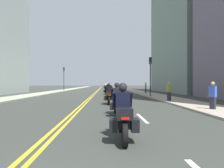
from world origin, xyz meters
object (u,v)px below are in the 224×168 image
motorcycle_5 (106,90)px  motorcycle_6 (107,89)px  motorcycle_1 (117,102)px  pedestrian_2 (146,88)px  motorcycle_4 (109,91)px  motorcycle_0 (123,116)px  motorcycle_3 (109,93)px  pedestrian_0 (169,91)px  traffic_light_near (150,70)px  traffic_light_far (64,75)px  pedestrian_1 (213,96)px  motorcycle_2 (109,96)px

motorcycle_5 → motorcycle_6: size_ratio=0.95×
motorcycle_1 → pedestrian_2: bearing=71.3°
motorcycle_1 → motorcycle_4: 13.86m
motorcycle_0 → motorcycle_3: (-0.03, 13.81, 0.02)m
pedestrian_2 → motorcycle_3: bearing=162.8°
pedestrian_0 → pedestrian_2: (0.84, 13.24, 0.03)m
motorcycle_5 → traffic_light_near: (5.19, -5.65, 2.58)m
motorcycle_3 → traffic_light_far: bearing=109.6°
motorcycle_1 → pedestrian_0: (4.87, 6.76, 0.25)m
traffic_light_far → pedestrian_0: (14.08, -24.74, -2.55)m
motorcycle_5 → pedestrian_1: pedestrian_1 is taller
motorcycle_2 → motorcycle_6: (0.16, 18.08, -0.00)m
motorcycle_3 → motorcycle_6: (-0.00, 13.60, -0.00)m
motorcycle_1 → motorcycle_2: size_ratio=1.05×
motorcycle_1 → pedestrian_0: bearing=51.4°
motorcycle_0 → traffic_light_near: size_ratio=0.45×
motorcycle_6 → motorcycle_5: bearing=-95.3°
motorcycle_6 → motorcycle_4: bearing=-91.0°
motorcycle_2 → motorcycle_5: (-0.13, 13.47, -0.03)m
traffic_light_near → pedestrian_2: bearing=82.3°
pedestrian_1 → motorcycle_5: bearing=-11.5°
motorcycle_3 → motorcycle_4: size_ratio=1.01×
motorcycle_6 → motorcycle_1: bearing=-91.3°
motorcycle_0 → motorcycle_6: size_ratio=0.97×
motorcycle_1 → traffic_light_near: traffic_light_near is taller
motorcycle_3 → motorcycle_2: bearing=-95.0°
motorcycle_3 → pedestrian_2: bearing=57.6°
motorcycle_0 → motorcycle_4: (0.08, 18.01, 0.02)m
traffic_light_far → pedestrian_0: size_ratio=2.88×
traffic_light_far → motorcycle_4: bearing=-62.5°
motorcycle_4 → traffic_light_near: size_ratio=0.48×
motorcycle_0 → motorcycle_3: bearing=91.4°
motorcycle_1 → motorcycle_5: 18.65m
motorcycle_0 → pedestrian_1: bearing=45.0°
pedestrian_1 → pedestrian_2: size_ratio=0.92×
motorcycle_5 → motorcycle_6: motorcycle_6 is taller
motorcycle_1 → motorcycle_3: motorcycle_1 is taller
motorcycle_4 → motorcycle_5: bearing=96.1°
motorcycle_5 → pedestrian_0: (5.30, -11.89, 0.27)m
motorcycle_5 → pedestrian_0: size_ratio=1.18×
motorcycle_2 → traffic_light_near: (5.06, 7.81, 2.56)m
motorcycle_5 → motorcycle_2: bearing=-92.2°
pedestrian_0 → motorcycle_2: bearing=-8.8°
motorcycle_1 → motorcycle_4: motorcycle_4 is taller
motorcycle_5 → pedestrian_2: bearing=9.7°
motorcycle_5 → pedestrian_1: size_ratio=1.24×
motorcycle_0 → pedestrian_0: bearing=66.7°
pedestrian_1 → motorcycle_3: bearing=3.4°
motorcycle_6 → motorcycle_3: bearing=-91.6°
motorcycle_5 → pedestrian_2: pedestrian_2 is taller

